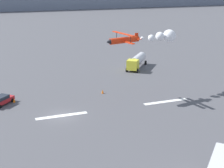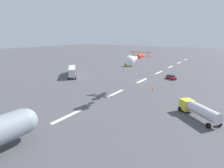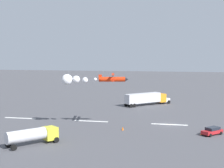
{
  "view_description": "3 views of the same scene",
  "coord_description": "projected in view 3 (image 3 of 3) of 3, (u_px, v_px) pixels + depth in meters",
  "views": [
    {
      "loc": [
        -8.45,
        -46.35,
        20.07
      ],
      "look_at": [
        9.05,
        2.33,
        3.44
      ],
      "focal_mm": 52.61,
      "sensor_mm": 36.0,
      "label": 1
    },
    {
      "loc": [
        58.76,
        25.94,
        15.67
      ],
      "look_at": [
        19.66,
        0.0,
        3.11
      ],
      "focal_mm": 28.85,
      "sensor_mm": 36.0,
      "label": 2
    },
    {
      "loc": [
        -2.95,
        75.26,
        15.77
      ],
      "look_at": [
        12.05,
        4.54,
        9.21
      ],
      "focal_mm": 54.53,
      "sensor_mm": 36.0,
      "label": 3
    }
  ],
  "objects": [
    {
      "name": "runway_stripe_5",
      "position": [
        91.0,
        121.0,
        79.07
      ],
      "size": [
        8.0,
        0.9,
        0.01
      ],
      "primitive_type": "cube",
      "color": "white",
      "rests_on": "ground"
    },
    {
      "name": "semi_truck_orange",
      "position": [
        147.0,
        98.0,
        103.19
      ],
      "size": [
        13.18,
        13.15,
        3.7
      ],
      "color": "silver",
      "rests_on": "ground"
    },
    {
      "name": "traffic_cone_near",
      "position": [
        201.0,
        133.0,
        65.75
      ],
      "size": [
        0.44,
        0.44,
        0.75
      ],
      "primitive_type": "cone",
      "color": "orange",
      "rests_on": "ground"
    },
    {
      "name": "stunt_biplane_red",
      "position": [
        83.0,
        79.0,
        72.7
      ],
      "size": [
        14.21,
        6.02,
        2.44
      ],
      "color": "red"
    },
    {
      "name": "fuel_tanker_truck",
      "position": [
        33.0,
        135.0,
        58.37
      ],
      "size": [
        7.7,
        8.57,
        2.9
      ],
      "color": "yellow",
      "rests_on": "ground"
    },
    {
      "name": "airport_staff_sedan",
      "position": [
        212.0,
        131.0,
        65.7
      ],
      "size": [
        4.4,
        4.59,
        1.52
      ],
      "color": "#B21E23",
      "rests_on": "ground"
    },
    {
      "name": "ground_plane",
      "position": [
        169.0,
        124.0,
        75.36
      ],
      "size": [
        440.0,
        440.0,
        0.0
      ],
      "primitive_type": "plane",
      "color": "#4C4C51",
      "rests_on": "ground"
    },
    {
      "name": "traffic_cone_far",
      "position": [
        123.0,
        128.0,
        69.74
      ],
      "size": [
        0.44,
        0.44,
        0.75
      ],
      "primitive_type": "cone",
      "color": "orange",
      "rests_on": "ground"
    },
    {
      "name": "runway_stripe_4",
      "position": [
        169.0,
        124.0,
        75.36
      ],
      "size": [
        8.0,
        0.9,
        0.01
      ],
      "primitive_type": "cube",
      "color": "white",
      "rests_on": "ground"
    },
    {
      "name": "runway_stripe_6",
      "position": [
        20.0,
        118.0,
        82.79
      ],
      "size": [
        8.0,
        0.9,
        0.01
      ],
      "primitive_type": "cube",
      "color": "white",
      "rests_on": "ground"
    }
  ]
}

